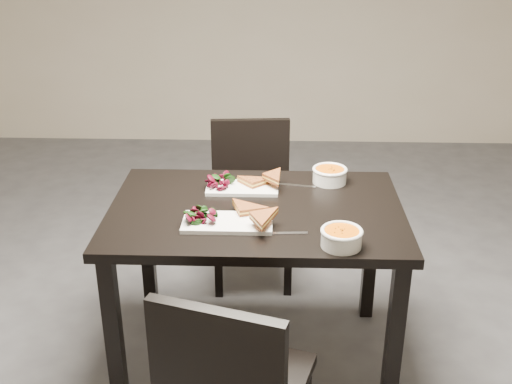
# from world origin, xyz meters

# --- Properties ---
(ground) EXTENTS (5.00, 5.00, 0.00)m
(ground) POSITION_xyz_m (0.00, 0.00, 0.00)
(ground) COLOR #47474C
(ground) RESTS_ON ground
(table) EXTENTS (1.20, 0.80, 0.75)m
(table) POSITION_xyz_m (0.11, -0.42, 0.65)
(table) COLOR black
(table) RESTS_ON ground
(chair_far) EXTENTS (0.45, 0.45, 0.85)m
(chair_far) POSITION_xyz_m (0.05, 0.33, 0.48)
(chair_far) COLOR black
(chair_far) RESTS_ON ground
(plate_near) EXTENTS (0.35, 0.17, 0.02)m
(plate_near) POSITION_xyz_m (0.00, -0.58, 0.76)
(plate_near) COLOR white
(plate_near) RESTS_ON table
(sandwich_near) EXTENTS (0.20, 0.18, 0.06)m
(sandwich_near) POSITION_xyz_m (0.07, -0.56, 0.80)
(sandwich_near) COLOR #9E5121
(sandwich_near) RESTS_ON plate_near
(salad_near) EXTENTS (0.11, 0.10, 0.05)m
(salad_near) POSITION_xyz_m (-0.10, -0.58, 0.79)
(salad_near) COLOR black
(salad_near) RESTS_ON plate_near
(soup_bowl_near) EXTENTS (0.15, 0.15, 0.07)m
(soup_bowl_near) POSITION_xyz_m (0.42, -0.73, 0.79)
(soup_bowl_near) COLOR white
(soup_bowl_near) RESTS_ON table
(cutlery_near) EXTENTS (0.18, 0.03, 0.00)m
(cutlery_near) POSITION_xyz_m (0.22, -0.64, 0.75)
(cutlery_near) COLOR silver
(cutlery_near) RESTS_ON table
(plate_far) EXTENTS (0.31, 0.15, 0.02)m
(plate_far) POSITION_xyz_m (0.04, -0.24, 0.76)
(plate_far) COLOR white
(plate_far) RESTS_ON table
(sandwich_far) EXTENTS (0.19, 0.19, 0.05)m
(sandwich_far) POSITION_xyz_m (0.11, -0.26, 0.79)
(sandwich_far) COLOR #9E5121
(sandwich_far) RESTS_ON plate_far
(salad_far) EXTENTS (0.10, 0.09, 0.04)m
(salad_far) POSITION_xyz_m (-0.06, -0.24, 0.79)
(salad_far) COLOR black
(salad_far) RESTS_ON plate_far
(soup_bowl_far) EXTENTS (0.16, 0.16, 0.07)m
(soup_bowl_far) POSITION_xyz_m (0.42, -0.15, 0.79)
(soup_bowl_far) COLOR white
(soup_bowl_far) RESTS_ON table
(cutlery_far) EXTENTS (0.18, 0.05, 0.00)m
(cutlery_far) POSITION_xyz_m (0.27, -0.19, 0.75)
(cutlery_far) COLOR silver
(cutlery_far) RESTS_ON table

